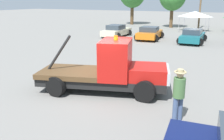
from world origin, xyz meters
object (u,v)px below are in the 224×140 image
(tow_truck, at_px, (110,71))
(canopy_tent_white, at_px, (195,14))
(parked_car_teal, at_px, (193,36))
(person_near_truck, at_px, (179,91))
(traffic_cone, at_px, (111,59))
(parked_car_cream, at_px, (116,31))
(parked_car_orange, at_px, (150,33))

(tow_truck, xyz_separation_m, canopy_tent_white, (-0.63, 24.91, 1.24))
(tow_truck, height_order, parked_car_teal, tow_truck)
(person_near_truck, relative_size, traffic_cone, 3.33)
(person_near_truck, bearing_deg, parked_car_cream, 160.14)
(person_near_truck, xyz_separation_m, parked_car_teal, (-2.47, 16.75, -0.43))
(tow_truck, distance_m, parked_car_cream, 17.28)
(parked_car_cream, bearing_deg, parked_car_teal, -93.24)
(tow_truck, bearing_deg, parked_car_orange, 84.91)
(parked_car_teal, distance_m, traffic_cone, 11.04)
(tow_truck, relative_size, traffic_cone, 10.97)
(parked_car_cream, bearing_deg, person_near_truck, -148.80)
(traffic_cone, bearing_deg, parked_car_orange, 95.57)
(parked_car_cream, relative_size, parked_car_orange, 1.05)
(parked_car_teal, relative_size, traffic_cone, 8.20)
(parked_car_orange, relative_size, parked_car_teal, 0.97)
(parked_car_orange, xyz_separation_m, parked_car_teal, (4.36, -0.15, -0.00))
(tow_truck, relative_size, parked_car_cream, 1.31)
(tow_truck, xyz_separation_m, parked_car_orange, (-3.47, 15.44, -0.33))
(parked_car_teal, bearing_deg, tow_truck, 174.99)
(tow_truck, bearing_deg, canopy_tent_white, 73.69)
(parked_car_teal, bearing_deg, parked_car_orange, 86.32)
(canopy_tent_white, distance_m, traffic_cone, 20.32)
(person_near_truck, relative_size, parked_car_teal, 0.41)
(parked_car_orange, height_order, canopy_tent_white, canopy_tent_white)
(parked_car_teal, bearing_deg, traffic_cone, 160.82)
(tow_truck, relative_size, person_near_truck, 3.30)
(tow_truck, bearing_deg, parked_car_teal, 68.92)
(canopy_tent_white, height_order, traffic_cone, canopy_tent_white)
(tow_truck, bearing_deg, traffic_cone, 99.27)
(parked_car_cream, distance_m, parked_car_orange, 3.92)
(person_near_truck, height_order, parked_car_teal, person_near_truck)
(parked_car_orange, bearing_deg, person_near_truck, -163.91)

